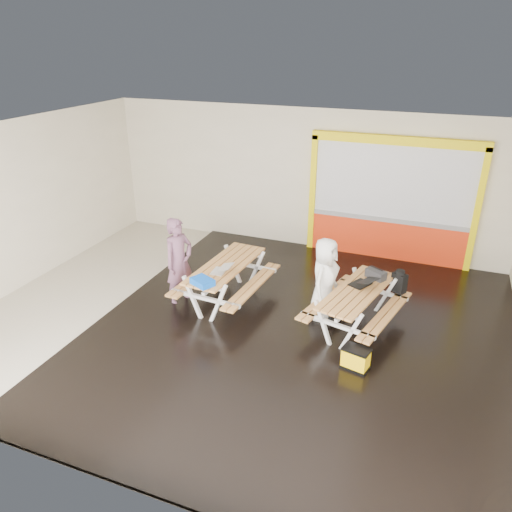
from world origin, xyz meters
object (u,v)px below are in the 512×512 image
at_px(person_right, 324,279).
at_px(blue_pouch, 203,282).
at_px(person_left, 179,262).
at_px(backpack, 399,281).
at_px(laptop_right, 363,283).
at_px(toolbox, 376,274).
at_px(dark_case, 327,312).
at_px(laptop_left, 221,270).
at_px(picnic_table_right, 357,299).
at_px(picnic_table_left, 226,273).
at_px(fluke_bag, 356,359).

relative_size(person_right, blue_pouch, 4.02).
bearing_deg(blue_pouch, person_left, 143.53).
distance_m(person_left, backpack, 4.30).
bearing_deg(laptop_right, backpack, 42.66).
height_order(toolbox, backpack, toolbox).
bearing_deg(dark_case, laptop_left, -166.86).
bearing_deg(blue_pouch, dark_case, 26.69).
relative_size(picnic_table_right, person_left, 1.27).
relative_size(toolbox, backpack, 0.94).
distance_m(picnic_table_left, person_right, 2.01).
bearing_deg(person_right, laptop_left, 110.06).
xyz_separation_m(person_right, laptop_right, (0.70, 0.09, 0.02)).
distance_m(laptop_left, blue_pouch, 0.60).
xyz_separation_m(picnic_table_left, laptop_left, (0.07, -0.35, 0.26)).
height_order(picnic_table_left, picnic_table_right, picnic_table_left).
distance_m(picnic_table_right, person_left, 3.54).
height_order(laptop_right, blue_pouch, laptop_right).
height_order(picnic_table_left, toolbox, toolbox).
xyz_separation_m(laptop_left, dark_case, (2.01, 0.47, -0.78)).
distance_m(blue_pouch, backpack, 3.72).
bearing_deg(picnic_table_left, laptop_right, 3.41).
height_order(person_left, toolbox, person_left).
bearing_deg(dark_case, blue_pouch, -153.31).
relative_size(backpack, fluke_bag, 0.91).
bearing_deg(backpack, fluke_bag, -101.50).
distance_m(picnic_table_left, laptop_right, 2.72).
xyz_separation_m(laptop_left, toolbox, (2.80, 0.90, -0.01)).
height_order(backpack, dark_case, backpack).
relative_size(laptop_right, dark_case, 1.27).
height_order(blue_pouch, fluke_bag, blue_pouch).
height_order(picnic_table_left, person_left, person_left).
bearing_deg(fluke_bag, laptop_right, 97.57).
height_order(picnic_table_left, backpack, backpack).
relative_size(laptop_right, blue_pouch, 1.41).
bearing_deg(person_right, laptop_right, -75.03).
height_order(picnic_table_left, laptop_left, laptop_left).
bearing_deg(person_left, person_right, -63.48).
height_order(person_right, laptop_right, person_right).
distance_m(laptop_right, backpack, 0.82).
xyz_separation_m(laptop_left, laptop_right, (2.63, 0.51, -0.03)).
bearing_deg(dark_case, backpack, 25.88).
relative_size(laptop_left, laptop_right, 0.71).
xyz_separation_m(picnic_table_right, blue_pouch, (-2.68, -0.90, 0.29)).
xyz_separation_m(picnic_table_left, toolbox, (2.87, 0.55, 0.25)).
bearing_deg(fluke_bag, picnic_table_right, 101.39).
height_order(picnic_table_left, person_right, person_right).
bearing_deg(toolbox, fluke_bag, -89.34).
xyz_separation_m(laptop_right, fluke_bag, (0.19, -1.45, -0.65)).
bearing_deg(fluke_bag, blue_pouch, 173.31).
xyz_separation_m(picnic_table_right, toolbox, (0.23, 0.59, 0.28)).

